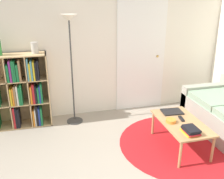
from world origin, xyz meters
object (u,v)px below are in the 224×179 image
at_px(bookshelf, 19,92).
at_px(bowl, 171,121).
at_px(coffee_table, 181,124).
at_px(vase_on_shelf, 35,48).
at_px(laptop, 172,112).
at_px(floor_lamp, 70,39).

bearing_deg(bookshelf, bowl, -30.68).
distance_m(coffee_table, bowl, 0.17).
xyz_separation_m(bowl, vase_on_shelf, (-1.77, 1.24, 0.87)).
height_order(bookshelf, coffee_table, bookshelf).
relative_size(bookshelf, laptop, 3.81).
bearing_deg(floor_lamp, bowl, -42.86).
distance_m(floor_lamp, laptop, 1.92).
distance_m(floor_lamp, coffee_table, 2.09).
bearing_deg(coffee_table, vase_on_shelf, 146.60).
distance_m(bowl, vase_on_shelf, 2.33).
bearing_deg(floor_lamp, bookshelf, 173.36).
height_order(floor_lamp, bowl, floor_lamp).
distance_m(coffee_table, vase_on_shelf, 2.48).
distance_m(floor_lamp, bowl, 1.95).
xyz_separation_m(coffee_table, laptop, (0.01, 0.31, 0.05)).
bearing_deg(floor_lamp, coffee_table, -40.16).
bearing_deg(coffee_table, bookshelf, 150.58).
relative_size(bookshelf, floor_lamp, 0.67).
xyz_separation_m(floor_lamp, vase_on_shelf, (-0.54, 0.10, -0.13)).
bearing_deg(vase_on_shelf, bowl, -35.07).
xyz_separation_m(bookshelf, floor_lamp, (0.86, -0.10, 0.82)).
bearing_deg(laptop, vase_on_shelf, 153.61).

